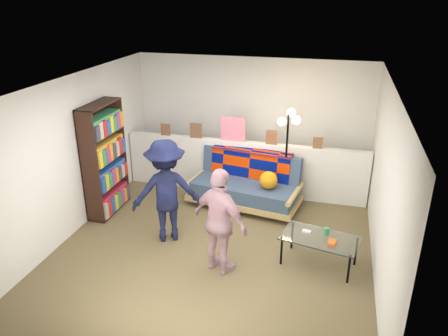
# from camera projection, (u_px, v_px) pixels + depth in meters

# --- Properties ---
(ground) EXTENTS (5.00, 5.00, 0.00)m
(ground) POSITION_uv_depth(u_px,v_px,m) (217.00, 241.00, 6.63)
(ground) COLOR brown
(ground) RESTS_ON ground
(room_shell) EXTENTS (4.60, 5.05, 2.45)m
(room_shell) POSITION_uv_depth(u_px,v_px,m) (225.00, 127.00, 6.40)
(room_shell) COLOR silver
(room_shell) RESTS_ON ground
(half_wall_ledge) EXTENTS (4.45, 0.15, 1.00)m
(half_wall_ledge) POSITION_uv_depth(u_px,v_px,m) (243.00, 167.00, 8.04)
(half_wall_ledge) COLOR silver
(half_wall_ledge) RESTS_ON ground
(ledge_decor) EXTENTS (2.97, 0.02, 0.45)m
(ledge_decor) POSITION_uv_depth(u_px,v_px,m) (232.00, 132.00, 7.82)
(ledge_decor) COLOR brown
(ledge_decor) RESTS_ON half_wall_ledge
(futon_sofa) EXTENTS (2.02, 1.18, 0.82)m
(futon_sofa) POSITION_uv_depth(u_px,v_px,m) (246.00, 185.00, 7.62)
(futon_sofa) COLOR tan
(futon_sofa) RESTS_ON ground
(bookshelf) EXTENTS (0.31, 0.94, 1.88)m
(bookshelf) POSITION_uv_depth(u_px,v_px,m) (105.00, 163.00, 7.24)
(bookshelf) COLOR black
(bookshelf) RESTS_ON ground
(coffee_table) EXTENTS (1.12, 0.77, 0.53)m
(coffee_table) POSITION_uv_depth(u_px,v_px,m) (320.00, 240.00, 5.93)
(coffee_table) COLOR black
(coffee_table) RESTS_ON ground
(floor_lamp) EXTENTS (0.38, 0.31, 1.72)m
(floor_lamp) POSITION_uv_depth(u_px,v_px,m) (288.00, 139.00, 7.30)
(floor_lamp) COLOR black
(floor_lamp) RESTS_ON ground
(person_left) EXTENTS (1.18, 0.99, 1.59)m
(person_left) POSITION_uv_depth(u_px,v_px,m) (166.00, 191.00, 6.44)
(person_left) COLOR black
(person_left) RESTS_ON ground
(person_right) EXTENTS (0.94, 0.71, 1.48)m
(person_right) POSITION_uv_depth(u_px,v_px,m) (220.00, 222.00, 5.69)
(person_right) COLOR pink
(person_right) RESTS_ON ground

